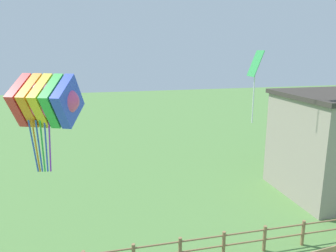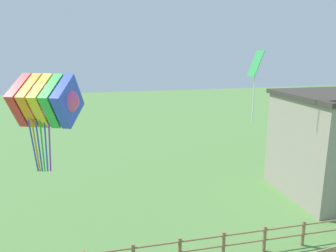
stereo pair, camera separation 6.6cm
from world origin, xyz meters
TOP-DOWN VIEW (x-y plane):
  - wooden_fence at (0.00, 7.02)m, footprint 21.81×0.14m
  - kite_rainbow_parafoil at (-4.52, 7.97)m, footprint 2.87×2.59m
  - kite_green_diamond at (3.48, 8.42)m, footprint 0.47×0.82m

SIDE VIEW (x-z plane):
  - wooden_fence at x=0.00m, z-range 0.07..1.21m
  - kite_rainbow_parafoil at x=-4.52m, z-range 4.74..8.17m
  - kite_green_diamond at x=3.48m, z-range 5.80..8.76m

